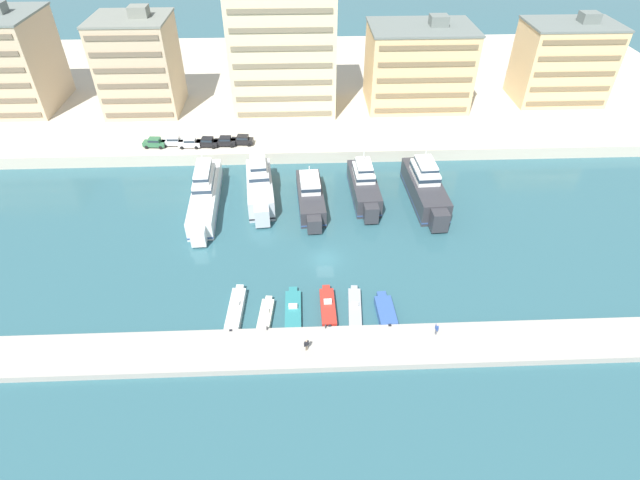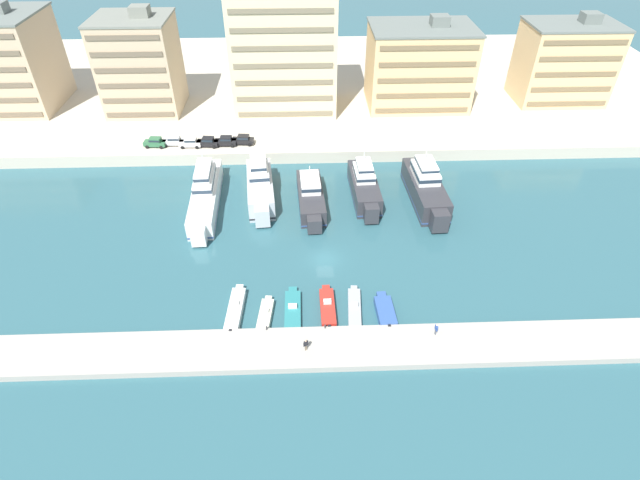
{
  "view_description": "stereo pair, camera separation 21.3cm",
  "coord_description": "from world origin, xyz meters",
  "px_view_note": "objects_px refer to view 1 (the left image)",
  "views": [
    {
      "loc": [
        -2.92,
        -54.92,
        47.82
      ],
      "look_at": [
        -0.7,
        1.35,
        2.5
      ],
      "focal_mm": 28.0,
      "sensor_mm": 36.0,
      "label": 1
    },
    {
      "loc": [
        -2.71,
        -54.93,
        47.82
      ],
      "look_at": [
        -0.7,
        1.35,
        2.5
      ],
      "focal_mm": 28.0,
      "sensor_mm": 36.0,
      "label": 2
    }
  ],
  "objects_px": {
    "yacht_charcoal_center_left": "(364,186)",
    "car_black_center_right": "(242,140)",
    "motorboat_teal_mid_left": "(293,311)",
    "motorboat_grey_center": "(355,310)",
    "yacht_charcoal_mid_left": "(311,196)",
    "motorboat_blue_center_right": "(385,311)",
    "yacht_silver_left": "(260,186)",
    "motorboat_cream_left": "(266,316)",
    "yacht_white_far_left": "(205,193)",
    "car_silver_left": "(173,141)",
    "yacht_charcoal_center": "(425,187)",
    "motorboat_white_far_left": "(236,309)",
    "car_white_mid_left": "(190,142)",
    "pedestrian_mid_deck": "(437,328)",
    "car_black_center_left": "(207,142)",
    "car_green_far_left": "(154,142)",
    "pedestrian_near_edge": "(306,344)",
    "motorboat_red_center_left": "(328,307)",
    "car_black_center": "(225,141)"
  },
  "relations": [
    {
      "from": "motorboat_white_far_left",
      "to": "pedestrian_near_edge",
      "type": "xyz_separation_m",
      "value": [
        9.02,
        -7.26,
        1.4
      ]
    },
    {
      "from": "yacht_charcoal_center_left",
      "to": "car_black_center_right",
      "type": "bearing_deg",
      "value": 144.68
    },
    {
      "from": "motorboat_cream_left",
      "to": "motorboat_white_far_left",
      "type": "bearing_deg",
      "value": 162.66
    },
    {
      "from": "motorboat_red_center_left",
      "to": "car_black_center_right",
      "type": "height_order",
      "value": "car_black_center_right"
    },
    {
      "from": "car_black_center_left",
      "to": "motorboat_teal_mid_left",
      "type": "bearing_deg",
      "value": -68.54
    },
    {
      "from": "car_green_far_left",
      "to": "motorboat_blue_center_right",
      "type": "bearing_deg",
      "value": -47.89
    },
    {
      "from": "yacht_silver_left",
      "to": "motorboat_blue_center_right",
      "type": "height_order",
      "value": "yacht_silver_left"
    },
    {
      "from": "motorboat_white_far_left",
      "to": "motorboat_grey_center",
      "type": "relative_size",
      "value": 0.99
    },
    {
      "from": "motorboat_teal_mid_left",
      "to": "motorboat_grey_center",
      "type": "height_order",
      "value": "motorboat_grey_center"
    },
    {
      "from": "car_white_mid_left",
      "to": "car_black_center_right",
      "type": "bearing_deg",
      "value": 4.33
    },
    {
      "from": "motorboat_red_center_left",
      "to": "motorboat_grey_center",
      "type": "xyz_separation_m",
      "value": [
        3.47,
        -0.51,
        -0.08
      ]
    },
    {
      "from": "yacht_charcoal_mid_left",
      "to": "car_black_center_right",
      "type": "bearing_deg",
      "value": 125.51
    },
    {
      "from": "car_white_mid_left",
      "to": "pedestrian_mid_deck",
      "type": "relative_size",
      "value": 2.38
    },
    {
      "from": "car_black_center_left",
      "to": "motorboat_grey_center",
      "type": "bearing_deg",
      "value": -59.72
    },
    {
      "from": "yacht_silver_left",
      "to": "car_black_center_right",
      "type": "relative_size",
      "value": 4.08
    },
    {
      "from": "motorboat_cream_left",
      "to": "yacht_white_far_left",
      "type": "bearing_deg",
      "value": 113.13
    },
    {
      "from": "yacht_charcoal_center_left",
      "to": "yacht_silver_left",
      "type": "bearing_deg",
      "value": 179.38
    },
    {
      "from": "car_silver_left",
      "to": "motorboat_blue_center_right",
      "type": "bearing_deg",
      "value": -50.87
    },
    {
      "from": "motorboat_red_center_left",
      "to": "motorboat_blue_center_right",
      "type": "distance_m",
      "value": 7.43
    },
    {
      "from": "pedestrian_near_edge",
      "to": "yacht_white_far_left",
      "type": "bearing_deg",
      "value": 116.88
    },
    {
      "from": "motorboat_grey_center",
      "to": "motorboat_cream_left",
      "type": "bearing_deg",
      "value": -177.14
    },
    {
      "from": "car_white_mid_left",
      "to": "car_black_center",
      "type": "distance_m",
      "value": 6.62
    },
    {
      "from": "yacht_white_far_left",
      "to": "motorboat_cream_left",
      "type": "relative_size",
      "value": 3.49
    },
    {
      "from": "yacht_charcoal_mid_left",
      "to": "motorboat_blue_center_right",
      "type": "relative_size",
      "value": 2.65
    },
    {
      "from": "motorboat_white_far_left",
      "to": "car_silver_left",
      "type": "bearing_deg",
      "value": 110.32
    },
    {
      "from": "yacht_silver_left",
      "to": "motorboat_teal_mid_left",
      "type": "height_order",
      "value": "yacht_silver_left"
    },
    {
      "from": "yacht_charcoal_center_left",
      "to": "car_black_center_right",
      "type": "distance_m",
      "value": 26.55
    },
    {
      "from": "motorboat_teal_mid_left",
      "to": "motorboat_red_center_left",
      "type": "height_order",
      "value": "motorboat_red_center_left"
    },
    {
      "from": "car_black_center_left",
      "to": "pedestrian_mid_deck",
      "type": "xyz_separation_m",
      "value": [
        33.61,
        -46.24,
        -1.34
      ]
    },
    {
      "from": "motorboat_teal_mid_left",
      "to": "motorboat_grey_center",
      "type": "relative_size",
      "value": 1.0
    },
    {
      "from": "yacht_charcoal_mid_left",
      "to": "motorboat_teal_mid_left",
      "type": "height_order",
      "value": "yacht_charcoal_mid_left"
    },
    {
      "from": "yacht_charcoal_center",
      "to": "car_black_center_left",
      "type": "bearing_deg",
      "value": 157.27
    },
    {
      "from": "yacht_charcoal_center",
      "to": "motorboat_teal_mid_left",
      "type": "bearing_deg",
      "value": -131.21
    },
    {
      "from": "yacht_white_far_left",
      "to": "car_silver_left",
      "type": "xyz_separation_m",
      "value": [
        -8.22,
        16.87,
        0.99
      ]
    },
    {
      "from": "motorboat_cream_left",
      "to": "car_black_center",
      "type": "bearing_deg",
      "value": 102.56
    },
    {
      "from": "yacht_charcoal_center_left",
      "to": "motorboat_blue_center_right",
      "type": "relative_size",
      "value": 2.66
    },
    {
      "from": "motorboat_red_center_left",
      "to": "car_silver_left",
      "type": "distance_m",
      "value": 49.88
    },
    {
      "from": "car_black_center_left",
      "to": "car_black_center",
      "type": "xyz_separation_m",
      "value": [
        3.34,
        0.22,
        0.0
      ]
    },
    {
      "from": "motorboat_cream_left",
      "to": "motorboat_teal_mid_left",
      "type": "xyz_separation_m",
      "value": [
        3.49,
        0.71,
        -0.08
      ]
    },
    {
      "from": "yacht_silver_left",
      "to": "pedestrian_mid_deck",
      "type": "distance_m",
      "value": 39.18
    },
    {
      "from": "motorboat_red_center_left",
      "to": "motorboat_blue_center_right",
      "type": "relative_size",
      "value": 1.2
    },
    {
      "from": "yacht_charcoal_mid_left",
      "to": "motorboat_blue_center_right",
      "type": "distance_m",
      "value": 26.58
    },
    {
      "from": "motorboat_cream_left",
      "to": "motorboat_grey_center",
      "type": "xyz_separation_m",
      "value": [
        11.46,
        0.57,
        -0.0
      ]
    },
    {
      "from": "car_green_far_left",
      "to": "pedestrian_mid_deck",
      "type": "height_order",
      "value": "car_green_far_left"
    },
    {
      "from": "motorboat_red_center_left",
      "to": "car_white_mid_left",
      "type": "bearing_deg",
      "value": 120.45
    },
    {
      "from": "yacht_charcoal_center_left",
      "to": "car_black_center_left",
      "type": "bearing_deg",
      "value": 152.52
    },
    {
      "from": "motorboat_cream_left",
      "to": "pedestrian_mid_deck",
      "type": "bearing_deg",
      "value": -11.38
    },
    {
      "from": "motorboat_red_center_left",
      "to": "car_white_mid_left",
      "type": "height_order",
      "value": "car_white_mid_left"
    },
    {
      "from": "yacht_white_far_left",
      "to": "yacht_silver_left",
      "type": "relative_size",
      "value": 1.29
    },
    {
      "from": "pedestrian_near_edge",
      "to": "pedestrian_mid_deck",
      "type": "relative_size",
      "value": 1.01
    }
  ]
}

